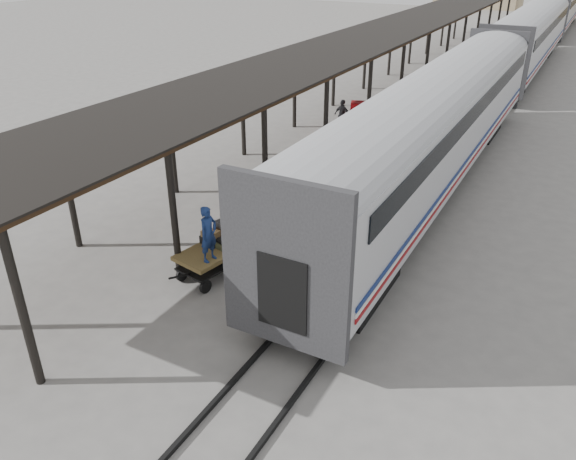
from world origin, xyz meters
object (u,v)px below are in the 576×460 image
(luggage_tug, at_px, (359,119))
(pedestrian, at_px, (342,115))
(baggage_cart, at_px, (217,254))
(porter, at_px, (209,234))

(luggage_tug, height_order, pedestrian, pedestrian)
(luggage_tug, bearing_deg, baggage_cart, -102.94)
(luggage_tug, bearing_deg, pedestrian, 178.02)
(luggage_tug, xyz_separation_m, porter, (1.84, -15.70, 1.00))
(baggage_cart, relative_size, luggage_tug, 1.37)
(porter, bearing_deg, baggage_cart, 27.55)
(luggage_tug, bearing_deg, porter, -102.28)
(luggage_tug, relative_size, porter, 1.17)
(baggage_cart, height_order, porter, porter)
(porter, xyz_separation_m, pedestrian, (-2.67, 15.45, -0.85))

